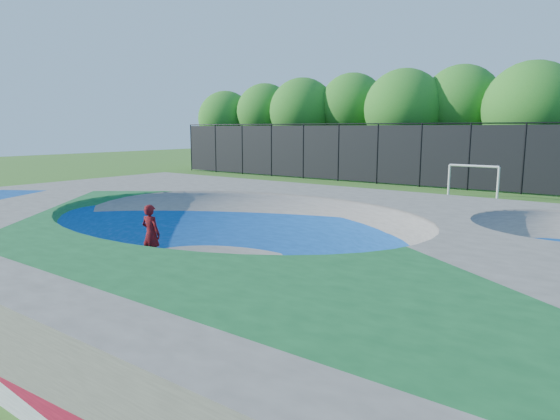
# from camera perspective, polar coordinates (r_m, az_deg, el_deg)

# --- Properties ---
(ground) EXTENTS (120.00, 120.00, 0.00)m
(ground) POSITION_cam_1_polar(r_m,az_deg,el_deg) (13.70, -5.54, -6.43)
(ground) COLOR #2E5F1A
(ground) RESTS_ON ground
(skate_deck) EXTENTS (22.00, 14.00, 1.50)m
(skate_deck) POSITION_cam_1_polar(r_m,az_deg,el_deg) (13.52, -5.59, -3.37)
(skate_deck) COLOR gray
(skate_deck) RESTS_ON ground
(skater) EXTENTS (0.64, 0.46, 1.65)m
(skater) POSITION_cam_1_polar(r_m,az_deg,el_deg) (14.27, -14.53, -2.65)
(skater) COLOR #B00E0F
(skater) RESTS_ON ground
(skateboard) EXTENTS (0.80, 0.31, 0.05)m
(skateboard) POSITION_cam_1_polar(r_m,az_deg,el_deg) (14.46, -14.40, -5.74)
(skateboard) COLOR black
(skateboard) RESTS_ON ground
(soccer_goal) EXTENTS (2.69, 0.12, 1.77)m
(soccer_goal) POSITION_cam_1_polar(r_m,az_deg,el_deg) (28.77, 21.22, 3.74)
(soccer_goal) COLOR silver
(soccer_goal) RESTS_ON ground
(fence) EXTENTS (48.09, 0.09, 4.04)m
(fence) POSITION_cam_1_polar(r_m,az_deg,el_deg) (32.01, 20.81, 5.84)
(fence) COLOR black
(fence) RESTS_ON ground
(treeline) EXTENTS (51.13, 7.90, 8.21)m
(treeline) POSITION_cam_1_polar(r_m,az_deg,el_deg) (37.03, 20.47, 10.86)
(treeline) COLOR #4D3526
(treeline) RESTS_ON ground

